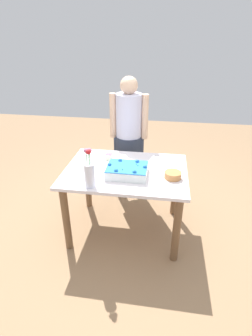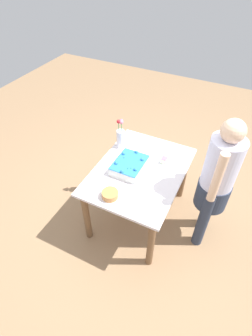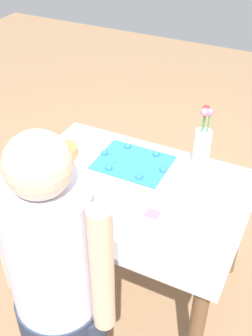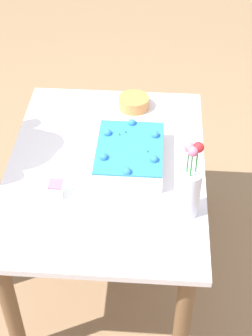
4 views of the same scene
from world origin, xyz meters
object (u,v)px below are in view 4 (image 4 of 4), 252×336
serving_plate_with_slice (57,193)px  cake_knife (69,124)px  fruit_bowl (134,102)px  sheet_cake (130,154)px  flower_vase (189,189)px

serving_plate_with_slice → cake_knife: serving_plate_with_slice is taller
serving_plate_with_slice → fruit_bowl: serving_plate_with_slice is taller
fruit_bowl → sheet_cake: bearing=0.8°
flower_vase → cake_knife: bearing=-134.0°
serving_plate_with_slice → fruit_bowl: (-0.65, 0.28, 0.01)m
sheet_cake → cake_knife: sheet_cake is taller
sheet_cake → cake_knife: (-0.26, -0.31, -0.04)m
sheet_cake → fruit_bowl: 0.42m
cake_knife → flower_vase: size_ratio=0.63×
flower_vase → fruit_bowl: (-0.70, -0.25, -0.10)m
flower_vase → sheet_cake: bearing=-138.8°
serving_plate_with_slice → flower_vase: (0.05, 0.53, 0.11)m
sheet_cake → cake_knife: size_ratio=1.67×
fruit_bowl → cake_knife: bearing=-61.6°
sheet_cake → serving_plate_with_slice: sheet_cake is taller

